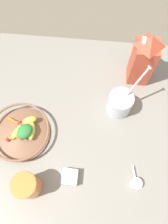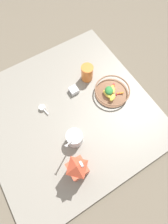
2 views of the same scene
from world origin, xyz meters
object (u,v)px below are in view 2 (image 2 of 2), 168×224
at_px(milk_carton, 78,169).
at_px(spice_jar, 74,90).
at_px(yogurt_tub, 75,138).
at_px(fruit_bowl, 112,91).
at_px(drinking_cup, 87,73).

distance_m(milk_carton, spice_jar, 0.56).
bearing_deg(milk_carton, yogurt_tub, -24.45).
height_order(fruit_bowl, milk_carton, milk_carton).
height_order(fruit_bowl, yogurt_tub, yogurt_tub).
relative_size(milk_carton, yogurt_tub, 1.09).
bearing_deg(milk_carton, fruit_bowl, -55.34).
xyz_separation_m(fruit_bowl, milk_carton, (-0.33, 0.48, 0.10)).
bearing_deg(yogurt_tub, spice_jar, -29.39).
distance_m(fruit_bowl, milk_carton, 0.59).
relative_size(milk_carton, drinking_cup, 2.11).
relative_size(fruit_bowl, drinking_cup, 1.93).
bearing_deg(fruit_bowl, drinking_cup, 20.83).
distance_m(milk_carton, yogurt_tub, 0.21).
relative_size(milk_carton, spice_jar, 4.62).
bearing_deg(milk_carton, spice_jar, -27.68).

